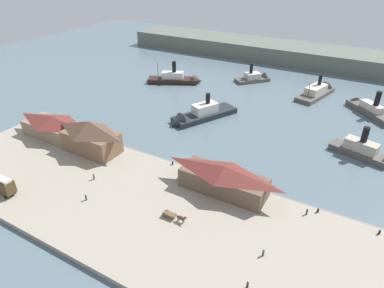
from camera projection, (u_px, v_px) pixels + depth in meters
The scene contains 23 objects.
ground_plane at pixel (179, 159), 92.87m from camera, with size 320.00×320.00×0.00m, color slate.
quay_promenade at pixel (129, 202), 76.01m from camera, with size 110.00×36.00×1.20m, color #9E9384.
seawall_edge at pixel (172, 164), 89.91m from camera, with size 110.00×0.80×1.00m, color gray.
ferry_shed_east_terminal at pixel (54, 126), 100.14m from camera, with size 20.00×8.73×6.58m.
ferry_shed_central_terminal at pixel (91, 136), 91.97m from camera, with size 15.80×8.44×9.22m.
ferry_shed_west_terminal at pixel (224, 179), 76.98m from camera, with size 20.65×7.67×6.77m.
street_tram at pixel (0, 183), 76.95m from camera, with size 8.06×2.67×4.46m.
horse_cart at pixel (174, 216), 69.82m from camera, with size 5.70×1.33×1.87m.
pedestrian_walking_east at pixel (307, 212), 71.23m from camera, with size 0.39×0.39×1.58m.
pedestrian_by_tram at pixel (86, 197), 75.31m from camera, with size 0.42×0.42×1.69m.
pedestrian_walking_west at pixel (94, 177), 82.14m from camera, with size 0.44×0.44×1.79m.
pedestrian_at_waters_edge at pixel (263, 253), 61.50m from camera, with size 0.41×0.41×1.64m.
pedestrian_near_cart at pixel (248, 285), 55.68m from camera, with size 0.38×0.38×1.54m.
mooring_post_center_east at pixel (173, 163), 88.03m from camera, with size 0.44×0.44×0.90m, color black.
mooring_post_center_west at pixel (318, 211), 71.94m from camera, with size 0.44×0.44×0.90m, color black.
mooring_post_east at pixel (379, 232), 66.38m from camera, with size 0.44×0.44×0.90m, color black.
ferry_outer_harbor at pixel (197, 116), 113.64m from camera, with size 17.25×25.68×10.76m.
ferry_mid_harbor at pixel (179, 79), 145.84m from camera, with size 23.38×15.53×11.12m.
ferry_moored_east at pixel (367, 108), 118.82m from camera, with size 18.89×19.02×10.42m.
ferry_approaching_east at pixel (319, 91), 133.95m from camera, with size 11.98×23.35×10.50m.
ferry_moored_west at pixel (365, 152), 92.46m from camera, with size 17.80×8.78×10.35m.
ferry_near_quay at pixel (256, 78), 148.13m from camera, with size 14.94×15.78×9.92m.
far_headland at pixel (290, 53), 173.67m from camera, with size 180.00×24.00×8.00m, color #60665B.
Camera 1 is at (41.89, -66.37, 49.95)m, focal length 31.39 mm.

